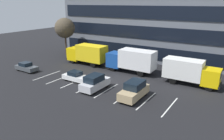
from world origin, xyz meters
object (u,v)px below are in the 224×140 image
object	(u,v)px
box_truck_yellow	(190,71)
sedan_white	(76,77)
suv_tan	(134,90)
box_truck_yellow_all	(87,53)
suv_silver	(95,83)
sedan_charcoal	(26,67)
bare_tree	(65,28)
box_truck_blue	(132,60)

from	to	relation	value
box_truck_yellow	sedan_white	xyz separation A→B (m)	(-14.08, -7.44, -1.27)
box_truck_yellow	suv_tan	xyz separation A→B (m)	(-4.35, -8.10, -0.95)
box_truck_yellow_all	suv_tan	distance (m)	16.31
box_truck_yellow_all	box_truck_yellow	distance (m)	18.25
suv_silver	suv_tan	xyz separation A→B (m)	(5.50, 0.40, 0.04)
sedan_charcoal	bare_tree	bearing A→B (deg)	102.12
suv_silver	sedan_white	bearing A→B (deg)	165.94
box_truck_blue	bare_tree	distance (m)	18.15
suv_tan	bare_tree	xyz separation A→B (m)	(-22.44, 11.81, 4.73)
sedan_charcoal	suv_silver	world-z (taller)	suv_silver
box_truck_yellow_all	box_truck_yellow	bearing A→B (deg)	-1.20
suv_tan	sedan_white	xyz separation A→B (m)	(-9.73, 0.66, -0.33)
sedan_charcoal	suv_tan	bearing A→B (deg)	0.44
sedan_charcoal	sedan_white	xyz separation A→B (m)	(10.14, 0.81, 0.00)
box_truck_yellow_all	suv_silver	world-z (taller)	box_truck_yellow_all
sedan_charcoal	suv_tan	distance (m)	19.88
suv_tan	suv_silver	bearing A→B (deg)	-175.85
box_truck_yellow_all	suv_silver	bearing A→B (deg)	-46.61
sedan_charcoal	suv_silver	distance (m)	14.38
box_truck_yellow_all	box_truck_blue	size ratio (longest dim) A/B	0.96
sedan_charcoal	sedan_white	bearing A→B (deg)	4.58
box_truck_yellow_all	sedan_white	bearing A→B (deg)	-61.97
suv_tan	box_truck_blue	bearing A→B (deg)	119.82
sedan_charcoal	suv_tan	xyz separation A→B (m)	(19.87, 0.15, 0.33)
suv_silver	bare_tree	xyz separation A→B (m)	(-16.94, 12.21, 4.76)
sedan_charcoal	bare_tree	distance (m)	13.24
sedan_white	bare_tree	distance (m)	17.65
box_truck_blue	suv_tan	distance (m)	10.00
box_truck_yellow_all	box_truck_yellow	world-z (taller)	box_truck_yellow_all
box_truck_yellow_all	box_truck_yellow	xyz separation A→B (m)	(18.25, -0.38, -0.09)
box_truck_yellow_all	sedan_charcoal	xyz separation A→B (m)	(-5.98, -8.64, -1.36)
suv_tan	sedan_white	world-z (taller)	suv_tan
box_truck_yellow_all	suv_tan	size ratio (longest dim) A/B	1.69
sedan_charcoal	suv_tan	size ratio (longest dim) A/B	0.87
box_truck_yellow	box_truck_blue	xyz separation A→B (m)	(-9.30, 0.52, 0.17)
bare_tree	box_truck_yellow_all	bearing A→B (deg)	-21.28
suv_silver	suv_tan	world-z (taller)	suv_tan
bare_tree	suv_silver	bearing A→B (deg)	-35.78
box_truck_yellow	box_truck_blue	world-z (taller)	box_truck_blue
sedan_white	suv_tan	bearing A→B (deg)	-3.88
sedan_charcoal	box_truck_blue	bearing A→B (deg)	30.44
box_truck_yellow	box_truck_blue	distance (m)	9.31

